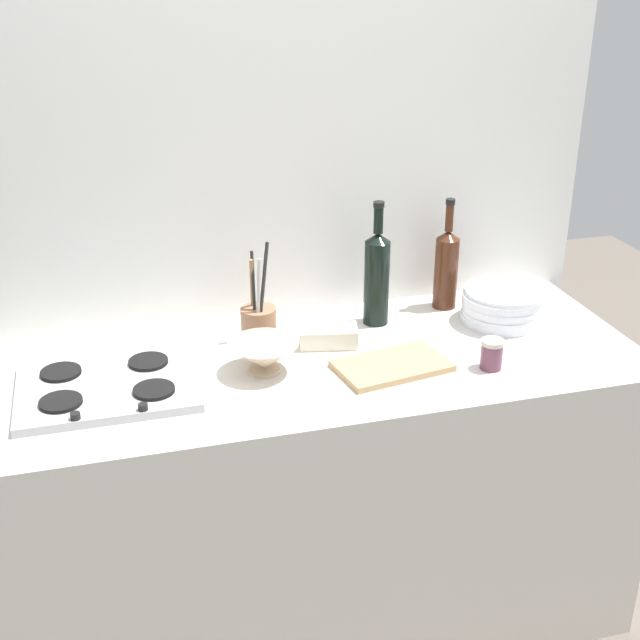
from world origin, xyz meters
TOP-DOWN VIEW (x-y plane):
  - ground_plane at (0.00, 0.00)m, footprint 6.00×6.00m
  - counter_block at (0.00, 0.00)m, footprint 1.80×0.70m
  - backsplash_panel at (0.00, 0.38)m, footprint 1.90×0.06m
  - stovetop_hob at (-0.57, -0.02)m, footprint 0.45×0.36m
  - plate_stack at (0.60, 0.10)m, footprint 0.25×0.25m
  - wine_bottle_leftmost at (0.47, 0.25)m, footprint 0.07×0.07m
  - wine_bottle_mid_left at (0.23, 0.19)m, footprint 0.08×0.08m
  - mixing_bowl at (-0.16, -0.03)m, footprint 0.19×0.19m
  - butter_dish at (0.05, 0.08)m, footprint 0.18×0.12m
  - utensil_crock at (-0.14, 0.16)m, footprint 0.10×0.10m
  - condiment_jar_front at (0.43, -0.17)m, footprint 0.06×0.06m
  - cutting_board at (0.17, -0.10)m, footprint 0.32×0.22m

SIDE VIEW (x-z plane):
  - ground_plane at x=0.00m, z-range 0.00..0.00m
  - counter_block at x=0.00m, z-range 0.00..0.90m
  - cutting_board at x=0.17m, z-range 0.90..0.92m
  - stovetop_hob at x=-0.57m, z-range 0.89..0.93m
  - butter_dish at x=0.05m, z-range 0.90..0.95m
  - condiment_jar_front at x=0.43m, z-range 0.90..0.98m
  - mixing_bowl at x=-0.16m, z-range 0.90..0.99m
  - plate_stack at x=0.60m, z-range 0.90..1.01m
  - utensil_crock at x=-0.14m, z-range 0.81..1.11m
  - wine_bottle_leftmost at x=0.47m, z-range 0.86..1.21m
  - wine_bottle_mid_left at x=0.23m, z-range 0.86..1.24m
  - backsplash_panel at x=0.00m, z-range 0.00..2.30m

